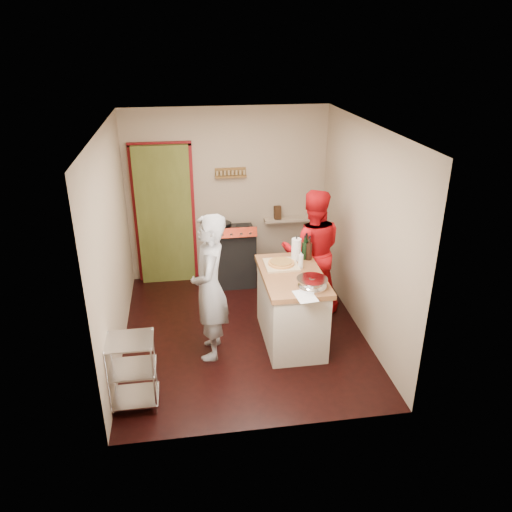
{
  "coord_description": "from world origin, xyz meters",
  "views": [
    {
      "loc": [
        -0.67,
        -5.44,
        3.52
      ],
      "look_at": [
        0.16,
        0.0,
        1.06
      ],
      "focal_mm": 35.0,
      "sensor_mm": 36.0,
      "label": 1
    }
  ],
  "objects_px": {
    "island": "(292,305)",
    "person_stripe": "(210,288)",
    "stove": "(234,255)",
    "wire_shelving": "(132,369)",
    "person_red": "(312,251)"
  },
  "relations": [
    {
      "from": "island",
      "to": "person_stripe",
      "type": "distance_m",
      "value": 1.08
    },
    {
      "from": "stove",
      "to": "island",
      "type": "distance_m",
      "value": 1.76
    },
    {
      "from": "island",
      "to": "person_red",
      "type": "height_order",
      "value": "person_red"
    },
    {
      "from": "wire_shelving",
      "to": "person_red",
      "type": "height_order",
      "value": "person_red"
    },
    {
      "from": "stove",
      "to": "person_red",
      "type": "height_order",
      "value": "person_red"
    },
    {
      "from": "person_red",
      "to": "stove",
      "type": "bearing_deg",
      "value": -35.12
    },
    {
      "from": "person_stripe",
      "to": "person_red",
      "type": "relative_size",
      "value": 1.03
    },
    {
      "from": "stove",
      "to": "person_stripe",
      "type": "xyz_separation_m",
      "value": [
        -0.48,
        -1.82,
        0.43
      ]
    },
    {
      "from": "stove",
      "to": "wire_shelving",
      "type": "xyz_separation_m",
      "value": [
        -1.33,
        -2.62,
        -0.01
      ]
    },
    {
      "from": "island",
      "to": "person_red",
      "type": "relative_size",
      "value": 0.79
    },
    {
      "from": "wire_shelving",
      "to": "person_red",
      "type": "xyz_separation_m",
      "value": [
        2.28,
        1.7,
        0.41
      ]
    },
    {
      "from": "wire_shelving",
      "to": "island",
      "type": "bearing_deg",
      "value": 27.11
    },
    {
      "from": "stove",
      "to": "island",
      "type": "bearing_deg",
      "value": -72.87
    },
    {
      "from": "stove",
      "to": "wire_shelving",
      "type": "bearing_deg",
      "value": -116.85
    },
    {
      "from": "stove",
      "to": "wire_shelving",
      "type": "relative_size",
      "value": 1.26
    }
  ]
}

